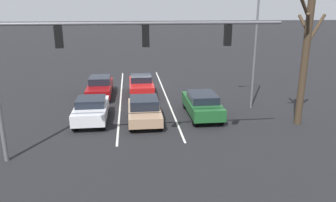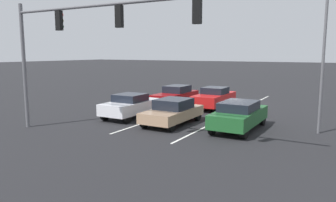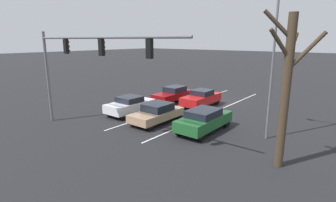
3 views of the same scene
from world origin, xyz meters
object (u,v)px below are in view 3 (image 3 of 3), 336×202
(car_tan_midlane_front, at_px, (157,113))
(bare_tree_near, at_px, (286,86))
(street_lamp_left_shoulder, at_px, (270,53))
(car_darkgreen_leftlane_front, at_px, (204,120))
(traffic_signal_gantry, at_px, (79,57))
(car_red_midlane_second, at_px, (201,98))
(car_white_rightlane_front, at_px, (130,105))
(car_maroon_rightlane_second, at_px, (174,94))

(car_tan_midlane_front, xyz_separation_m, bare_tree_near, (-9.25, 1.55, 3.27))
(car_tan_midlane_front, xyz_separation_m, street_lamp_left_shoulder, (-7.35, -1.80, 4.55))
(car_darkgreen_leftlane_front, height_order, car_tan_midlane_front, car_darkgreen_leftlane_front)
(bare_tree_near, bearing_deg, traffic_signal_gantry, 15.11)
(car_darkgreen_leftlane_front, relative_size, car_red_midlane_second, 1.04)
(car_darkgreen_leftlane_front, xyz_separation_m, street_lamp_left_shoulder, (-3.59, -1.29, 4.47))
(car_white_rightlane_front, xyz_separation_m, bare_tree_near, (-12.49, 1.88, 3.23))
(traffic_signal_gantry, bearing_deg, car_maroon_rightlane_second, -85.45)
(street_lamp_left_shoulder, bearing_deg, car_darkgreen_leftlane_front, 19.75)
(traffic_signal_gantry, bearing_deg, car_white_rightlane_front, -79.69)
(car_darkgreen_leftlane_front, xyz_separation_m, car_maroon_rightlane_second, (6.96, -5.72, -0.04))
(car_darkgreen_leftlane_front, bearing_deg, car_white_rightlane_front, 1.46)
(street_lamp_left_shoulder, bearing_deg, bare_tree_near, 119.56)
(car_maroon_rightlane_second, relative_size, bare_tree_near, 0.65)
(car_darkgreen_leftlane_front, height_order, street_lamp_left_shoulder, street_lamp_left_shoulder)
(car_darkgreen_leftlane_front, height_order, car_maroon_rightlane_second, car_darkgreen_leftlane_front)
(car_white_rightlane_front, height_order, traffic_signal_gantry, traffic_signal_gantry)
(car_maroon_rightlane_second, height_order, car_red_midlane_second, car_red_midlane_second)
(car_red_midlane_second, bearing_deg, car_white_rightlane_front, 60.72)
(car_tan_midlane_front, bearing_deg, traffic_signal_gantry, 63.53)
(car_darkgreen_leftlane_front, height_order, traffic_signal_gantry, traffic_signal_gantry)
(car_white_rightlane_front, bearing_deg, street_lamp_left_shoulder, -172.11)
(car_tan_midlane_front, relative_size, traffic_signal_gantry, 0.34)
(traffic_signal_gantry, relative_size, bare_tree_near, 1.74)
(car_darkgreen_leftlane_front, distance_m, car_tan_midlane_front, 3.80)
(car_maroon_rightlane_second, xyz_separation_m, car_red_midlane_second, (-3.25, 0.03, 0.02))
(car_tan_midlane_front, distance_m, car_red_midlane_second, 6.21)
(bare_tree_near, bearing_deg, car_darkgreen_leftlane_front, -20.60)
(street_lamp_left_shoulder, bearing_deg, car_tan_midlane_front, 13.75)
(car_white_rightlane_front, relative_size, street_lamp_left_shoulder, 0.45)
(street_lamp_left_shoulder, distance_m, bare_tree_near, 4.06)
(car_darkgreen_leftlane_front, height_order, bare_tree_near, bare_tree_near)
(car_maroon_rightlane_second, bearing_deg, car_darkgreen_leftlane_front, 140.57)
(car_tan_midlane_front, height_order, bare_tree_near, bare_tree_near)
(car_darkgreen_leftlane_front, bearing_deg, street_lamp_left_shoulder, -160.25)
(car_tan_midlane_front, height_order, car_maroon_rightlane_second, car_maroon_rightlane_second)
(car_tan_midlane_front, relative_size, car_maroon_rightlane_second, 0.92)
(car_red_midlane_second, bearing_deg, traffic_signal_gantry, 77.65)
(car_darkgreen_leftlane_front, bearing_deg, traffic_signal_gantry, 40.42)
(car_tan_midlane_front, height_order, car_white_rightlane_front, car_white_rightlane_front)
(car_white_rightlane_front, height_order, car_red_midlane_second, car_red_midlane_second)
(car_darkgreen_leftlane_front, relative_size, traffic_signal_gantry, 0.36)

